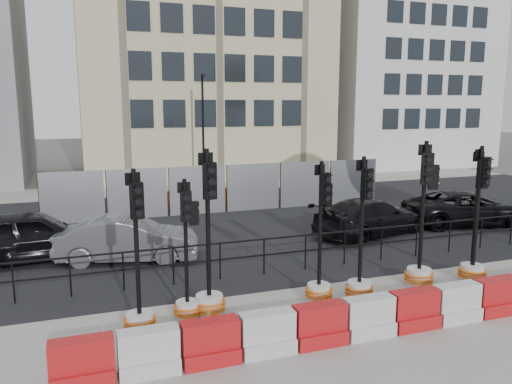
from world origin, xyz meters
name	(u,v)px	position (x,y,z in m)	size (l,w,h in m)	color
ground	(325,285)	(0.00, 0.00, 0.00)	(120.00, 120.00, 0.00)	#51514C
sidewalk_near	(396,336)	(0.00, -3.00, 0.01)	(40.00, 6.00, 0.02)	gray
road	(241,223)	(0.00, 7.00, 0.01)	(40.00, 14.00, 0.03)	black
sidewalk_far	(191,187)	(0.00, 16.00, 0.01)	(40.00, 4.00, 0.02)	gray
building_cream	(199,33)	(2.00, 21.99, 9.00)	(15.00, 10.06, 18.00)	beige
building_white	(397,56)	(17.00, 21.99, 8.00)	(12.00, 9.06, 16.00)	silver
kerb_railing	(306,246)	(0.00, 1.20, 0.69)	(18.00, 0.04, 1.00)	black
heras_fencing	(221,193)	(-0.01, 9.80, 0.68)	(14.33, 1.72, 2.00)	gray
lamp_post_far	(203,128)	(0.50, 14.98, 3.22)	(0.12, 0.56, 6.00)	black
barrier_row	(391,315)	(0.00, -2.80, 0.37)	(12.55, 0.50, 0.80)	red
traffic_signal_a	(139,300)	(-4.69, -1.16, 0.68)	(0.64, 0.64, 3.27)	silver
traffic_signal_b	(188,286)	(-3.65, -0.79, 0.71)	(0.59, 0.59, 2.98)	silver
traffic_signal_c	(209,282)	(-3.18, -0.77, 0.74)	(0.70, 0.70, 3.57)	silver
traffic_signal_d	(320,268)	(-0.60, -0.86, 0.77)	(0.64, 0.64, 3.23)	silver
traffic_signal_e	(360,270)	(0.34, -1.06, 0.69)	(0.65, 0.65, 3.32)	silver
traffic_signal_f	(421,252)	(2.19, -0.81, 0.86)	(0.71, 0.71, 3.61)	silver
traffic_signal_g	(474,254)	(3.69, -0.99, 0.71)	(0.68, 0.68, 3.46)	silver
traffic_signal_h	(473,254)	(3.70, -0.95, 0.70)	(0.67, 0.67, 3.39)	silver
car_a	(32,236)	(-7.05, 4.53, 0.75)	(4.54, 2.20, 1.49)	black
car_b	(128,239)	(-4.48, 3.60, 0.65)	(4.17, 2.30, 1.30)	#54555A
car_c	(371,217)	(3.67, 3.80, 0.64)	(4.76, 2.96, 1.29)	black
car_d	(467,208)	(7.90, 3.90, 0.64)	(4.94, 3.05, 1.28)	black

